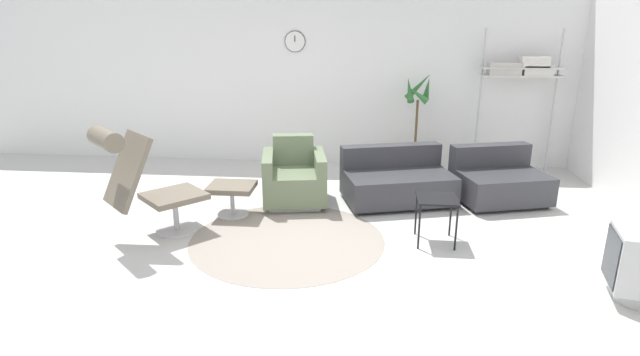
% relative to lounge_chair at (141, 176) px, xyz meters
% --- Properties ---
extents(ground_plane, '(12.00, 12.00, 0.00)m').
position_rel_lounge_chair_xyz_m(ground_plane, '(1.71, 0.29, -0.68)').
color(ground_plane, silver).
extents(wall_back, '(12.00, 0.09, 2.80)m').
position_rel_lounge_chair_xyz_m(wall_back, '(1.71, 3.14, 0.72)').
color(wall_back, white).
rests_on(wall_back, ground_plane).
extents(round_rug, '(2.00, 2.00, 0.01)m').
position_rel_lounge_chair_xyz_m(round_rug, '(1.44, 0.11, -0.68)').
color(round_rug, gray).
rests_on(round_rug, ground_plane).
extents(lounge_chair, '(1.05, 1.07, 1.19)m').
position_rel_lounge_chair_xyz_m(lounge_chair, '(0.00, 0.00, 0.00)').
color(lounge_chair, '#BCBCC1').
rests_on(lounge_chair, ground_plane).
extents(ottoman, '(0.52, 0.44, 0.37)m').
position_rel_lounge_chair_xyz_m(ottoman, '(0.70, 0.74, -0.40)').
color(ottoman, '#BCBCC1').
rests_on(ottoman, ground_plane).
extents(armchair_red, '(0.87, 0.91, 0.80)m').
position_rel_lounge_chair_xyz_m(armchair_red, '(1.35, 1.24, -0.38)').
color(armchair_red, silver).
rests_on(armchair_red, ground_plane).
extents(couch_low, '(1.45, 1.13, 0.66)m').
position_rel_lounge_chair_xyz_m(couch_low, '(2.60, 1.38, -0.43)').
color(couch_low, black).
rests_on(couch_low, ground_plane).
extents(couch_second, '(1.21, 1.06, 0.66)m').
position_rel_lounge_chair_xyz_m(couch_second, '(3.86, 1.52, -0.43)').
color(couch_second, black).
rests_on(couch_second, ground_plane).
extents(side_table, '(0.39, 0.39, 0.48)m').
position_rel_lounge_chair_xyz_m(side_table, '(2.93, 0.20, -0.26)').
color(side_table, black).
rests_on(side_table, ground_plane).
extents(potted_plant, '(0.42, 0.42, 1.46)m').
position_rel_lounge_chair_xyz_m(potted_plant, '(2.94, 2.72, -0.16)').
color(potted_plant, brown).
rests_on(potted_plant, ground_plane).
extents(shelf_unit, '(1.11, 0.28, 2.06)m').
position_rel_lounge_chair_xyz_m(shelf_unit, '(4.37, 2.83, 0.81)').
color(shelf_unit, '#BCBCC1').
rests_on(shelf_unit, ground_plane).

